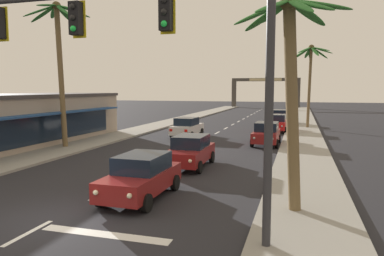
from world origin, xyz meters
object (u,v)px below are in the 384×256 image
Objects in this scene: traffic_signal_mast at (133,41)px; sedan_parked_mid_kerb at (277,123)px; sedan_parked_nearest_kerb at (266,133)px; sedan_lead_at_stop_bar at (141,176)px; palm_right_third at (311,65)px; palm_left_second at (59,44)px; sedan_third_in_queue at (190,151)px; town_gateway_arch at (265,88)px; sedan_parked_far_kerb at (280,117)px; sedan_oncoming_far at (187,127)px; palm_right_nearest at (290,58)px.

traffic_signal_mast is 27.70m from sedan_parked_mid_kerb.
sedan_parked_nearest_kerb is (2.06, 18.35, -4.61)m from traffic_signal_mast.
palm_right_third is at bearing 76.40° from sedan_lead_at_stop_bar.
sedan_third_in_queue is at bearing -17.73° from palm_left_second.
town_gateway_arch is (8.51, 60.96, -2.94)m from palm_left_second.
sedan_parked_nearest_kerb is 0.51× the size of palm_right_third.
sedan_lead_at_stop_bar is at bearing 111.77° from traffic_signal_mast.
sedan_parked_nearest_kerb is 0.44× the size of palm_left_second.
palm_right_third is at bearing 80.19° from traffic_signal_mast.
traffic_signal_mast reaches higher than sedan_third_in_queue.
sedan_parked_far_kerb is (-0.15, 8.09, 0.00)m from sedan_parked_mid_kerb.
traffic_signal_mast reaches higher than sedan_parked_nearest_kerb.
sedan_parked_far_kerb is 0.52× the size of palm_right_third.
sedan_third_in_queue is 9.59m from sedan_parked_nearest_kerb.
sedan_parked_far_kerb is 0.45× the size of palm_left_second.
traffic_signal_mast reaches higher than sedan_parked_far_kerb.
palm_left_second is at bearing 132.46° from traffic_signal_mast.
sedan_third_in_queue is 23.34m from palm_right_third.
sedan_oncoming_far is 1.01× the size of sedan_parked_nearest_kerb.
palm_right_third is (6.52, 21.64, 5.81)m from sedan_third_in_queue.
sedan_parked_mid_kerb is 24.51m from palm_right_nearest.
sedan_third_in_queue is 1.00× the size of sedan_parked_mid_kerb.
palm_left_second reaches higher than sedan_parked_far_kerb.
palm_right_nearest is 0.49× the size of town_gateway_arch.
palm_left_second is 1.16× the size of palm_right_third.
traffic_signal_mast is 1.56× the size of palm_right_nearest.
town_gateway_arch is at bearing 92.39° from traffic_signal_mast.
sedan_lead_at_stop_bar is at bearing -42.28° from palm_left_second.
sedan_parked_far_kerb is (7.11, 14.28, 0.00)m from sedan_oncoming_far.
sedan_parked_nearest_kerb and sedan_parked_far_kerb have the same top height.
sedan_lead_at_stop_bar and sedan_third_in_queue have the same top height.
sedan_lead_at_stop_bar is 0.51× the size of palm_right_third.
sedan_parked_far_kerb is at bearing 63.55° from sedan_oncoming_far.
traffic_signal_mast is at bearing -96.40° from sedan_parked_nearest_kerb.
sedan_oncoming_far is 1.01× the size of sedan_parked_mid_kerb.
traffic_signal_mast is 1.12× the size of palm_left_second.
sedan_oncoming_far is at bearing 51.84° from palm_left_second.
sedan_parked_mid_kerb is 8.09m from sedan_parked_far_kerb.
sedan_parked_mid_kerb is at bearing 85.22° from traffic_signal_mast.
sedan_parked_nearest_kerb and sedan_parked_mid_kerb have the same top height.
town_gateway_arch is (-5.12, 55.25, 3.40)m from sedan_parked_nearest_kerb.
traffic_signal_mast is 5.84m from sedan_lead_at_stop_bar.
sedan_oncoming_far and sedan_parked_far_kerb have the same top height.
palm_right_third is 0.58× the size of town_gateway_arch.
town_gateway_arch is at bearing 82.06° from palm_left_second.
sedan_parked_mid_kerb is at bearing -83.43° from town_gateway_arch.
palm_left_second is at bearing 162.27° from sedan_third_in_queue.
town_gateway_arch is at bearing 97.72° from sedan_parked_far_kerb.
sedan_lead_at_stop_bar is at bearing -102.71° from sedan_parked_nearest_kerb.
sedan_parked_far_kerb is at bearing 93.44° from palm_right_nearest.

